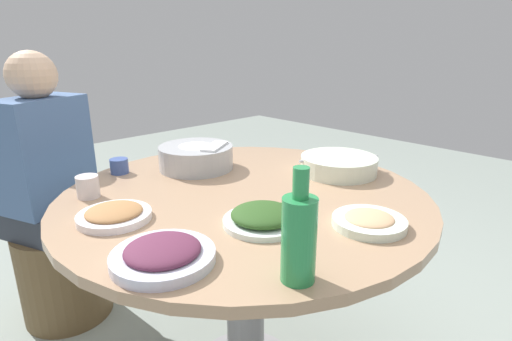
{
  "coord_description": "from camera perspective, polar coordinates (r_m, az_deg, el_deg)",
  "views": [
    {
      "loc": [
        0.83,
        0.91,
        1.22
      ],
      "look_at": [
        -0.11,
        -0.06,
        0.78
      ],
      "focal_mm": 28.2,
      "sensor_mm": 36.0,
      "label": 1
    }
  ],
  "objects": [
    {
      "name": "diner_left",
      "position": [
        1.88,
        -27.66,
        1.24
      ],
      "size": [
        0.43,
        0.44,
        0.76
      ],
      "color": "#2D333D",
      "rests_on": "stool_for_diner_left"
    },
    {
      "name": "dish_eggplant",
      "position": [
        0.94,
        -13.06,
        -11.46
      ],
      "size": [
        0.23,
        0.23,
        0.05
      ],
      "color": "silver",
      "rests_on": "round_dining_table"
    },
    {
      "name": "tea_cup_near",
      "position": [
        1.38,
        -22.74,
        -2.13
      ],
      "size": [
        0.07,
        0.07,
        0.07
      ],
      "primitive_type": "cylinder",
      "color": "silver",
      "rests_on": "round_dining_table"
    },
    {
      "name": "soup_bowl",
      "position": [
        1.54,
        11.62,
        0.75
      ],
      "size": [
        0.28,
        0.28,
        0.06
      ],
      "color": "white",
      "rests_on": "round_dining_table"
    },
    {
      "name": "green_bottle",
      "position": [
        0.82,
        6.11,
        -9.3
      ],
      "size": [
        0.07,
        0.07,
        0.25
      ],
      "color": "#2A8E4C",
      "rests_on": "round_dining_table"
    },
    {
      "name": "rice_bowl",
      "position": [
        1.58,
        -8.47,
        1.97
      ],
      "size": [
        0.29,
        0.29,
        0.1
      ],
      "color": "#B2B5BA",
      "rests_on": "round_dining_table"
    },
    {
      "name": "round_dining_table",
      "position": [
        1.38,
        -1.62,
        -8.7
      ],
      "size": [
        1.2,
        1.2,
        0.74
      ],
      "color": "#99999E",
      "rests_on": "ground"
    },
    {
      "name": "stool_for_diner_left",
      "position": [
        2.08,
        -25.53,
        -12.89
      ],
      "size": [
        0.38,
        0.38,
        0.43
      ],
      "primitive_type": "cylinder",
      "color": "brown",
      "rests_on": "ground"
    },
    {
      "name": "dish_noodles",
      "position": [
        1.12,
        15.75,
        -6.9
      ],
      "size": [
        0.2,
        0.2,
        0.04
      ],
      "color": "white",
      "rests_on": "round_dining_table"
    },
    {
      "name": "dish_greens",
      "position": [
        1.09,
        1.02,
        -6.61
      ],
      "size": [
        0.22,
        0.22,
        0.05
      ],
      "color": "white",
      "rests_on": "round_dining_table"
    },
    {
      "name": "dish_tofu_braise",
      "position": [
        1.19,
        -19.47,
        -5.86
      ],
      "size": [
        0.2,
        0.2,
        0.04
      ],
      "color": "white",
      "rests_on": "round_dining_table"
    },
    {
      "name": "tea_cup_far",
      "position": [
        1.59,
        -18.82,
        0.61
      ],
      "size": [
        0.07,
        0.07,
        0.06
      ],
      "primitive_type": "cylinder",
      "color": "#3A5398",
      "rests_on": "round_dining_table"
    }
  ]
}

